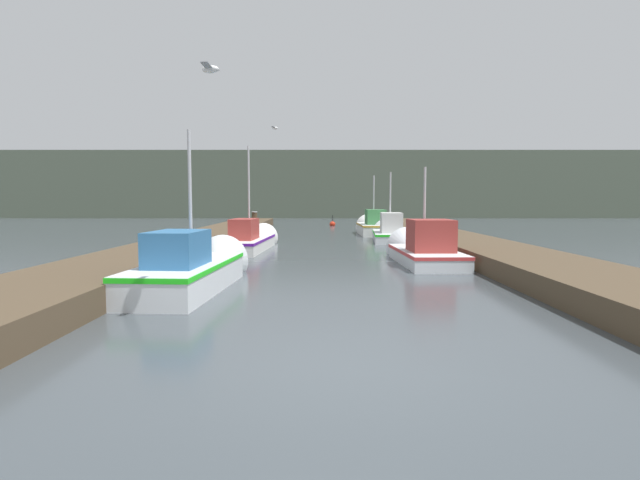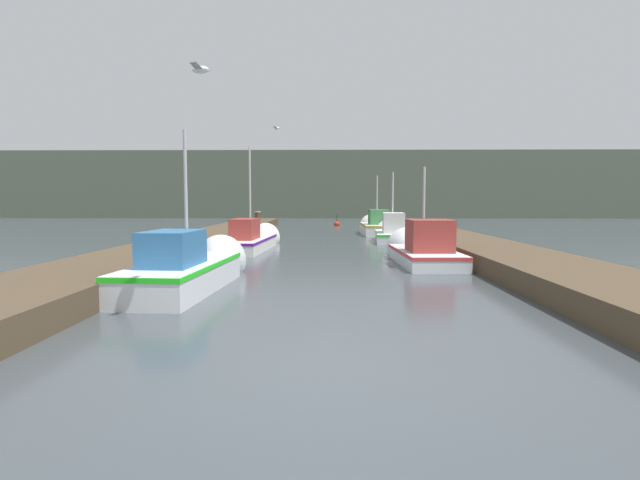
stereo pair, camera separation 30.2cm
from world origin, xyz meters
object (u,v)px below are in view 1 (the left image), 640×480
Objects in this scene: fishing_boat_2 at (252,240)px; fishing_boat_3 at (390,232)px; fishing_boat_1 at (422,250)px; mooring_piling_0 at (424,236)px; seagull_lead at (211,69)px; mooring_piling_1 at (255,223)px; fishing_boat_4 at (374,226)px; fishing_boat_0 at (195,268)px; seagull_1 at (276,128)px; channel_buoy at (333,224)px.

fishing_boat_3 is at bearing 37.60° from fishing_boat_2.
fishing_boat_1 is 0.94× the size of fishing_boat_3.
mooring_piling_0 is 1.95× the size of seagull_lead.
fishing_boat_4 is at bearing 8.31° from mooring_piling_1.
mooring_piling_0 is at bearing -15.50° from seagull_lead.
fishing_boat_3 is at bearing -7.08° from seagull_lead.
fishing_boat_4 is (-0.37, 4.62, 0.05)m from fishing_boat_3.
fishing_boat_0 is at bearing -128.41° from mooring_piling_0.
seagull_1 reaches higher than fishing_boat_3.
fishing_boat_2 is at bearing 179.05° from mooring_piling_0.
seagull_1 is (0.87, 1.90, 4.99)m from fishing_boat_2.
fishing_boat_3 is (0.16, 9.02, -0.00)m from fishing_boat_1.
fishing_boat_2 reaches higher than fishing_boat_0.
seagull_1 is (-5.29, -7.17, 4.91)m from fishing_boat_4.
fishing_boat_3 is (6.54, 4.44, 0.03)m from fishing_boat_2.
seagull_1 is (-0.31, 15.05, 1.19)m from seagull_lead.
mooring_piling_0 is 19.14m from channel_buoy.
seagull_lead reaches higher than mooring_piling_0.
seagull_lead reaches higher than mooring_piling_1.
mooring_piling_0 is 0.78× the size of mooring_piling_1.
fishing_boat_1 is 9.84m from seagull_1.
seagull_1 is (0.94, 11.38, 4.91)m from fishing_boat_0.
mooring_piling_0 reaches higher than channel_buoy.
mooring_piling_0 is 1.99× the size of seagull_1.
seagull_1 is at bearing 68.73° from fishing_boat_2.
fishing_boat_0 reaches higher than fishing_boat_1.
channel_buoy is at bearing 104.65° from fishing_boat_3.
fishing_boat_1 is at bearing -102.42° from mooring_piling_0.
mooring_piling_0 is at bearing -44.54° from mooring_piling_1.
seagull_1 is (-3.07, -16.81, 5.24)m from channel_buoy.
fishing_boat_1 is at bearing -86.71° from fishing_boat_3.
seagull_1 is (-5.50, 6.48, 4.96)m from fishing_boat_1.
mooring_piling_1 is (-7.30, 12.61, 0.29)m from fishing_boat_1.
seagull_lead is at bearing -103.39° from fishing_boat_4.
fishing_boat_2 is 5.41m from seagull_1.
mooring_piling_0 is 11.62m from mooring_piling_1.
seagull_1 reaches higher than fishing_boat_0.
seagull_1 reaches higher than fishing_boat_1.
fishing_boat_0 is at bearing 28.72° from seagull_lead.
channel_buoy is (3.94, 18.70, -0.25)m from fishing_boat_2.
fishing_boat_1 is 23.41m from channel_buoy.
seagull_lead is at bearing -81.47° from fishing_boat_2.
channel_buoy is 1.75× the size of seagull_1.
fishing_boat_0 is at bearing -144.54° from fishing_boat_1.
seagull_lead is (1.18, -13.16, 3.80)m from fishing_boat_2.
fishing_boat_0 is at bearing -87.04° from fishing_boat_2.
fishing_boat_1 is 9.59× the size of seagull_1.
channel_buoy is 17.87m from seagull_1.
seagull_lead is (2.11, -21.18, 3.48)m from mooring_piling_1.
fishing_boat_2 is 7.36m from mooring_piling_0.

